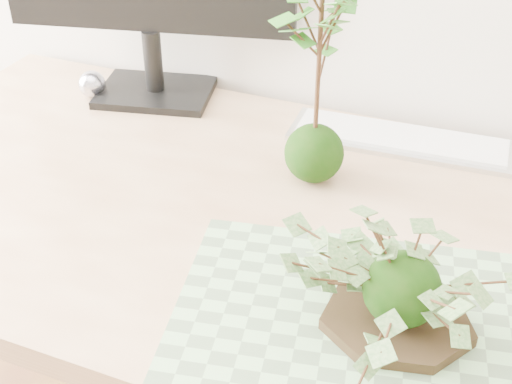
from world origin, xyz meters
The scene contains 7 objects.
desk centered at (0.10, 1.23, 0.65)m, with size 1.60×0.70×0.74m.
cutting_mat centered at (0.19, 1.07, 0.74)m, with size 0.49×0.33×0.00m, color #567151.
stone_dish centered at (0.21, 1.07, 0.75)m, with size 0.19×0.19×0.01m, color black.
ivy_kokedama centered at (0.21, 1.07, 0.85)m, with size 0.29×0.29×0.18m.
maple_kokedama centered at (0.01, 1.35, 1.01)m, with size 0.23×0.23×0.38m.
keyboard centered at (0.11, 1.51, 0.75)m, with size 0.38×0.13×0.01m.
foil_ball centered at (-0.46, 1.46, 0.77)m, with size 0.05×0.05×0.05m, color silver.
Camera 1 is at (0.28, 0.45, 1.35)m, focal length 50.00 mm.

